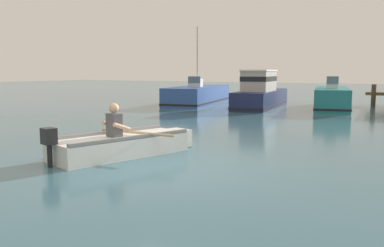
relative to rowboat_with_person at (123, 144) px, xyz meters
The scene contains 5 objects.
ground_plane 1.56m from the rowboat_with_person, 23.85° to the right, with size 120.00×120.00×0.00m, color #386070.
rowboat_with_person is the anchor object (origin of this frame).
moored_boat_blue 14.90m from the rowboat_with_person, 111.99° to the left, with size 3.31×7.01×4.37m.
moored_boat_navy 13.34m from the rowboat_with_person, 96.84° to the left, with size 2.38×6.32×1.95m.
moored_boat_teal 14.48m from the rowboat_with_person, 83.01° to the left, with size 2.75×5.99×1.63m.
Camera 1 is at (4.46, -6.64, 1.88)m, focal length 38.88 mm.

